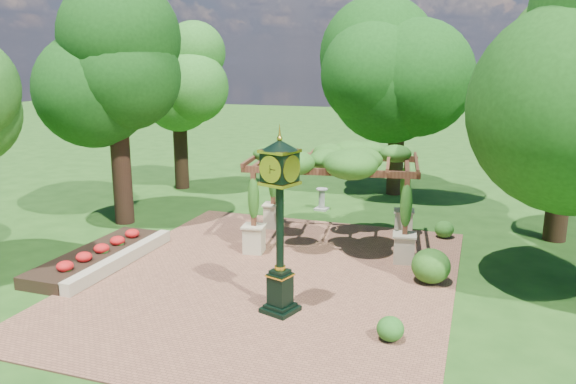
% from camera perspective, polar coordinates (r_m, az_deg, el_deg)
% --- Properties ---
extents(ground, '(120.00, 120.00, 0.00)m').
position_cam_1_polar(ground, '(15.23, -3.12, -10.14)').
color(ground, '#1E4714').
rests_on(ground, ground).
extents(brick_plaza, '(10.00, 12.00, 0.04)m').
position_cam_1_polar(brick_plaza, '(16.08, -1.76, -8.75)').
color(brick_plaza, brown).
rests_on(brick_plaza, ground).
extents(border_wall, '(0.35, 5.00, 0.40)m').
position_cam_1_polar(border_wall, '(17.69, -16.54, -6.61)').
color(border_wall, '#C6B793').
rests_on(border_wall, ground).
extents(flower_bed, '(1.50, 5.00, 0.36)m').
position_cam_1_polar(flower_bed, '(18.21, -18.86, -6.27)').
color(flower_bed, red).
rests_on(flower_bed, ground).
extents(pedestal_clock, '(1.08, 1.08, 4.33)m').
position_cam_1_polar(pedestal_clock, '(13.17, -0.84, -1.94)').
color(pedestal_clock, black).
rests_on(pedestal_clock, brick_plaza).
extents(pergola, '(5.87, 4.13, 3.43)m').
position_cam_1_polar(pergola, '(18.36, 4.67, 3.09)').
color(pergola, '#C3B891').
rests_on(pergola, brick_plaza).
extents(sundial, '(0.55, 0.55, 0.91)m').
position_cam_1_polar(sundial, '(23.19, 3.44, -0.87)').
color(sundial, gray).
rests_on(sundial, ground).
extents(shrub_front, '(0.80, 0.80, 0.55)m').
position_cam_1_polar(shrub_front, '(12.82, 10.35, -13.51)').
color(shrub_front, '#215D1A').
rests_on(shrub_front, brick_plaza).
extents(shrub_mid, '(1.24, 1.24, 0.96)m').
position_cam_1_polar(shrub_mid, '(16.05, 14.32, -7.30)').
color(shrub_mid, '#285919').
rests_on(shrub_mid, brick_plaza).
extents(shrub_back, '(0.66, 0.66, 0.59)m').
position_cam_1_polar(shrub_back, '(20.20, 15.59, -3.67)').
color(shrub_back, '#29631C').
rests_on(shrub_back, brick_plaza).
extents(tree_west_near, '(4.09, 4.09, 8.90)m').
position_cam_1_polar(tree_west_near, '(21.52, -17.27, 12.79)').
color(tree_west_near, '#331D14').
rests_on(tree_west_near, ground).
extents(tree_west_far, '(3.44, 3.44, 8.08)m').
position_cam_1_polar(tree_west_far, '(27.07, -11.17, 11.86)').
color(tree_west_far, black).
rests_on(tree_west_far, ground).
extents(tree_north, '(4.83, 4.83, 7.46)m').
position_cam_1_polar(tree_north, '(25.84, 11.19, 10.95)').
color(tree_north, '#362715').
rests_on(tree_north, ground).
extents(tree_east_far, '(4.69, 4.69, 9.42)m').
position_cam_1_polar(tree_east_far, '(20.62, 27.19, 13.00)').
color(tree_east_far, black).
rests_on(tree_east_far, ground).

